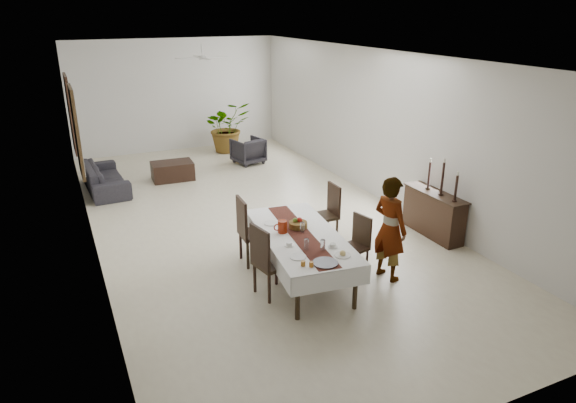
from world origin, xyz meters
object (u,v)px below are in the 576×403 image
at_px(dining_table_top, 300,236).
at_px(sofa, 105,177).
at_px(red_pitcher, 282,227).
at_px(sideboard_body, 433,214).
at_px(woman, 390,229).

bearing_deg(dining_table_top, sofa, 118.84).
bearing_deg(red_pitcher, dining_table_top, -37.62).
bearing_deg(sideboard_body, red_pitcher, -175.56).
bearing_deg(sofa, red_pitcher, -162.15).
distance_m(dining_table_top, woman, 1.37).
height_order(dining_table_top, red_pitcher, red_pitcher).
height_order(woman, sideboard_body, woman).
bearing_deg(dining_table_top, woman, -18.25).
xyz_separation_m(woman, sofa, (-3.53, 6.20, -0.53)).
distance_m(red_pitcher, woman, 1.64).
relative_size(dining_table_top, red_pitcher, 12.00).
distance_m(dining_table_top, sofa, 6.09).
xyz_separation_m(dining_table_top, sideboard_body, (2.95, 0.42, -0.30)).
height_order(dining_table_top, sideboard_body, sideboard_body).
height_order(red_pitcher, woman, woman).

